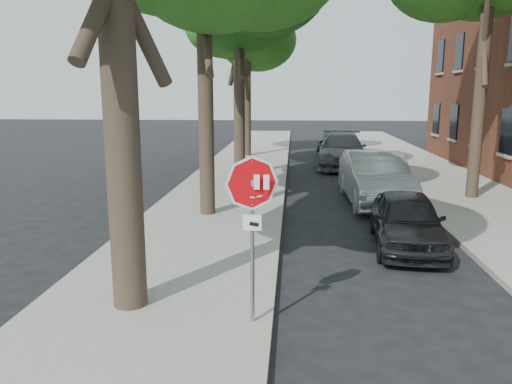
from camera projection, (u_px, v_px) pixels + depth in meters
ground at (297, 330)px, 7.74m from camera, size 120.00×120.00×0.00m
sidewalk_left at (232, 185)px, 19.65m from camera, size 4.00×55.00×0.12m
sidewalk_right at (453, 188)px, 19.02m from camera, size 4.00×55.00×0.12m
curb_left at (284, 185)px, 19.49m from camera, size 0.12×55.00×0.13m
curb_right at (398, 187)px, 19.17m from camera, size 0.12×55.00×0.13m
stop_sign at (252, 208)px, 7.38m from camera, size 0.76×0.34×2.61m
tree_far at (247, 25)px, 27.17m from camera, size 5.29×4.91×9.33m
car_a at (407, 220)px, 11.77m from camera, size 1.89×4.00×1.32m
car_b at (375, 178)px, 16.43m from camera, size 1.97×5.20×1.69m
car_c at (342, 150)px, 24.54m from camera, size 2.77×5.86×1.65m
car_d at (338, 142)px, 30.02m from camera, size 2.90×5.16×1.36m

